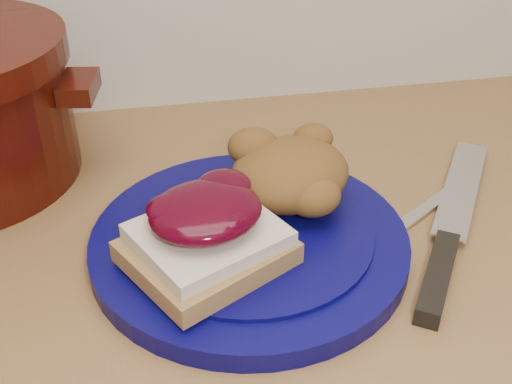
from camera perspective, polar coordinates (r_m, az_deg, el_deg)
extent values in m
cylinder|color=#060443|center=(0.58, -0.59, -4.51)|extent=(0.37, 0.37, 0.02)
cube|color=olive|center=(0.53, -4.40, -5.36)|extent=(0.16, 0.15, 0.02)
cube|color=beige|center=(0.53, -4.30, -3.79)|extent=(0.14, 0.14, 0.01)
ellipsoid|color=#34010F|center=(0.52, -4.53, -1.70)|extent=(0.12, 0.12, 0.03)
ellipsoid|color=brown|center=(0.60, 3.03, 1.61)|extent=(0.15, 0.14, 0.06)
cube|color=black|center=(0.57, 15.85, -7.26)|extent=(0.08, 0.10, 0.02)
cube|color=silver|center=(0.69, 17.80, 0.45)|extent=(0.13, 0.17, 0.00)
cube|color=silver|center=(0.65, 14.26, -1.83)|extent=(0.15, 0.10, 0.00)
cube|color=#330A05|center=(0.67, -15.49, 8.99)|extent=(0.04, 0.06, 0.02)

